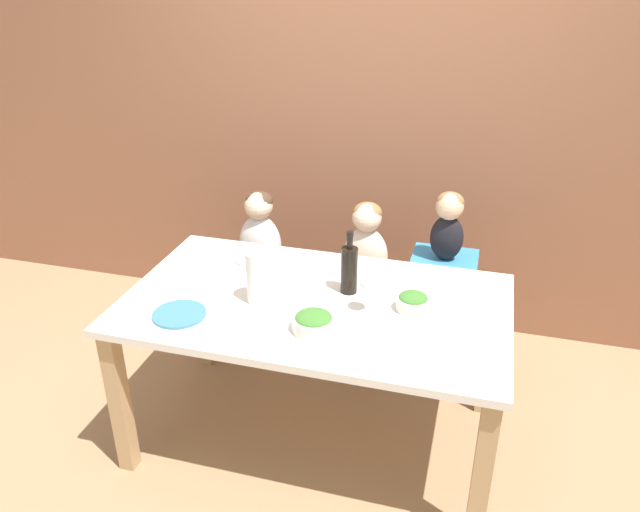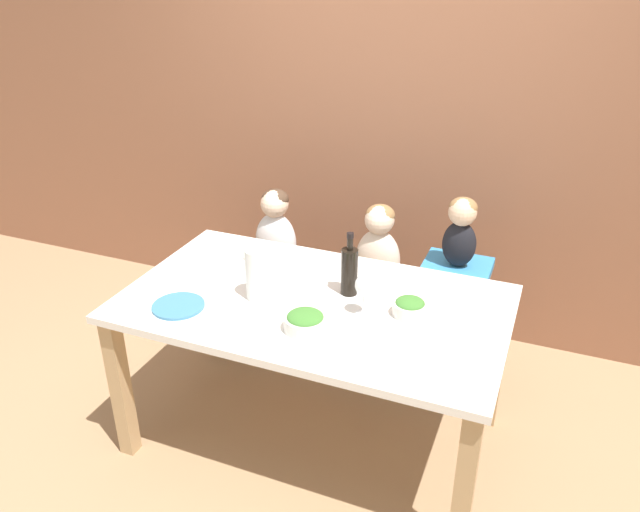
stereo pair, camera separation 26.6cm
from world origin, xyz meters
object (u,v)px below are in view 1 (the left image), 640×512
(paper_towel_roll, at_px, (259,277))
(person_baby_right, at_px, (448,222))
(salad_bowl_large, at_px, (314,322))
(salad_bowl_small, at_px, (413,302))
(wine_bottle, at_px, (349,268))
(chair_right_highchair, at_px, (442,285))
(chair_far_left, at_px, (262,283))
(person_child_center, at_px, (366,245))
(wine_glass_near, at_px, (368,284))
(dinner_plate_front_left, at_px, (179,314))
(dinner_plate_back_left, at_px, (257,258))
(person_child_left, at_px, (260,232))
(chair_far_center, at_px, (364,297))

(paper_towel_roll, bearing_deg, person_baby_right, 46.69)
(salad_bowl_large, distance_m, salad_bowl_small, 0.44)
(wine_bottle, bearing_deg, salad_bowl_small, -14.62)
(paper_towel_roll, relative_size, salad_bowl_large, 1.34)
(chair_right_highchair, bearing_deg, chair_far_left, 180.00)
(person_child_center, height_order, wine_glass_near, person_child_center)
(salad_bowl_large, bearing_deg, chair_right_highchair, 64.64)
(salad_bowl_small, bearing_deg, dinner_plate_front_left, -161.57)
(wine_bottle, bearing_deg, paper_towel_roll, -152.39)
(salad_bowl_small, bearing_deg, chair_far_left, 144.89)
(chair_right_highchair, xyz_separation_m, dinner_plate_back_left, (-0.87, -0.39, 0.23))
(paper_towel_roll, distance_m, wine_glass_near, 0.46)
(person_baby_right, bearing_deg, person_child_center, -179.93)
(wine_glass_near, bearing_deg, person_baby_right, 70.28)
(person_child_center, bearing_deg, dinner_plate_front_left, -121.32)
(person_child_left, xyz_separation_m, dinner_plate_back_left, (0.13, -0.39, 0.05))
(wine_bottle, xyz_separation_m, dinner_plate_back_left, (-0.51, 0.19, -0.11))
(dinner_plate_back_left, bearing_deg, chair_far_left, 108.87)
(dinner_plate_front_left, distance_m, dinner_plate_back_left, 0.59)
(person_baby_right, relative_size, salad_bowl_small, 2.54)
(person_baby_right, relative_size, wine_glass_near, 1.99)
(person_child_left, xyz_separation_m, person_baby_right, (1.01, 0.00, 0.18))
(chair_right_highchair, height_order, person_child_left, person_child_left)
(dinner_plate_front_left, bearing_deg, salad_bowl_small, 18.43)
(person_child_center, xyz_separation_m, wine_glass_near, (0.15, -0.72, 0.17))
(wine_glass_near, height_order, dinner_plate_back_left, wine_glass_near)
(chair_far_center, height_order, person_baby_right, person_baby_right)
(chair_far_left, height_order, salad_bowl_small, salad_bowl_small)
(wine_bottle, height_order, salad_bowl_small, wine_bottle)
(person_baby_right, relative_size, salad_bowl_large, 2.08)
(person_child_center, xyz_separation_m, paper_towel_roll, (-0.31, -0.76, 0.16))
(chair_far_left, relative_size, person_child_center, 0.99)
(person_child_left, height_order, paper_towel_roll, paper_towel_roll)
(chair_far_center, distance_m, salad_bowl_large, 1.00)
(wine_glass_near, distance_m, salad_bowl_small, 0.21)
(person_baby_right, relative_size, paper_towel_roll, 1.55)
(chair_far_left, xyz_separation_m, person_child_center, (0.59, 0.00, 0.32))
(paper_towel_roll, relative_size, dinner_plate_front_left, 1.05)
(wine_bottle, height_order, dinner_plate_front_left, wine_bottle)
(paper_towel_roll, bearing_deg, chair_far_center, 68.11)
(chair_far_center, bearing_deg, dinner_plate_back_left, -140.17)
(paper_towel_roll, height_order, dinner_plate_back_left, paper_towel_roll)
(salad_bowl_large, bearing_deg, paper_towel_roll, 151.37)
(person_child_left, height_order, person_child_center, same)
(wine_bottle, height_order, paper_towel_roll, wine_bottle)
(person_child_center, relative_size, wine_bottle, 1.64)
(person_child_center, distance_m, dinner_plate_back_left, 0.60)
(chair_far_center, height_order, person_child_left, person_child_left)
(chair_right_highchair, distance_m, paper_towel_roll, 1.10)
(person_child_center, distance_m, person_baby_right, 0.45)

